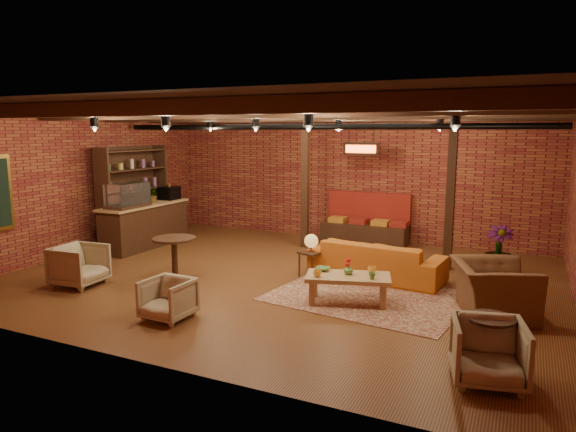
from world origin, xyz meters
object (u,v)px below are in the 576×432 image
at_px(armchair_far, 489,349).
at_px(coffee_table, 347,278).
at_px(armchair_right, 494,281).
at_px(round_table_right, 490,335).
at_px(armchair_b, 168,297).
at_px(side_table_lamp, 311,244).
at_px(plant_tall, 502,202).
at_px(armchair_a, 79,263).
at_px(sofa, 377,260).
at_px(round_table_left, 174,252).
at_px(side_table_book, 481,267).

bearing_deg(armchair_far, coffee_table, 127.37).
xyz_separation_m(armchair_right, round_table_right, (0.08, -1.98, -0.10)).
bearing_deg(armchair_b, side_table_lamp, 72.59).
bearing_deg(plant_tall, side_table_lamp, -150.77).
bearing_deg(armchair_a, armchair_b, -109.51).
xyz_separation_m(sofa, armchair_far, (2.21, -3.46, 0.03)).
height_order(armchair_right, round_table_right, armchair_right).
distance_m(sofa, round_table_right, 3.83).
relative_size(round_table_left, plant_tall, 0.29).
relative_size(coffee_table, armchair_right, 1.20).
height_order(armchair_a, side_table_book, armchair_a).
height_order(side_table_book, armchair_far, armchair_far).
bearing_deg(round_table_right, plant_tall, 91.75).
bearing_deg(round_table_right, sofa, 124.96).
xyz_separation_m(armchair_right, side_table_book, (-0.27, 1.20, -0.11)).
bearing_deg(armchair_a, sofa, -64.70).
relative_size(sofa, side_table_lamp, 3.00).
distance_m(side_table_lamp, armchair_far, 4.58).
bearing_deg(round_table_right, round_table_left, 165.79).
bearing_deg(sofa, side_table_book, -172.73).
bearing_deg(sofa, coffee_table, 93.57).
bearing_deg(armchair_far, side_table_lamp, 125.22).
bearing_deg(side_table_book, coffee_table, -140.11).
bearing_deg(side_table_lamp, sofa, 18.29).
bearing_deg(round_table_right, armchair_right, 92.32).
bearing_deg(armchair_b, armchair_right, 29.09).
xyz_separation_m(side_table_book, round_table_right, (0.35, -3.19, 0.00)).
xyz_separation_m(coffee_table, armchair_right, (2.18, 0.39, 0.13)).
bearing_deg(armchair_right, side_table_lamp, 57.16).
distance_m(armchair_a, plant_tall, 8.01).
xyz_separation_m(side_table_lamp, armchair_b, (-1.06, -2.99, -0.29)).
bearing_deg(side_table_lamp, round_table_right, -39.21).
height_order(sofa, armchair_right, armchair_right).
relative_size(side_table_lamp, round_table_left, 1.01).
bearing_deg(side_table_lamp, coffee_table, -46.15).
relative_size(coffee_table, plant_tall, 0.53).
height_order(round_table_left, armchair_right, armchair_right).
height_order(side_table_lamp, armchair_a, side_table_lamp).
xyz_separation_m(sofa, plant_tall, (2.06, 1.42, 1.05)).
distance_m(coffee_table, armchair_right, 2.22).
xyz_separation_m(round_table_left, side_table_book, (5.20, 1.78, -0.13)).
bearing_deg(plant_tall, round_table_left, -149.77).
xyz_separation_m(side_table_book, plant_tall, (0.21, 1.38, 0.98)).
distance_m(side_table_book, plant_tall, 1.70).
relative_size(armchair_right, side_table_book, 2.55).
distance_m(round_table_left, armchair_right, 5.51).
bearing_deg(plant_tall, coffee_table, -125.52).
bearing_deg(coffee_table, round_table_left, -176.77).
xyz_separation_m(armchair_far, plant_tall, (-0.15, 4.88, 1.02)).
bearing_deg(round_table_left, sofa, 27.32).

